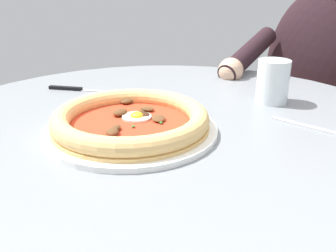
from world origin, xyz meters
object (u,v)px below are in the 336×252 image
at_px(fork_utensil, 316,128).
at_px(cafe_chair_diner, 327,124).
at_px(dining_table, 166,188).
at_px(water_glass, 273,84).
at_px(diner_person, 310,133).
at_px(pizza_on_plate, 131,122).
at_px(steak_knife, 76,89).

xyz_separation_m(fork_utensil, cafe_chair_diner, (0.57, -0.38, -0.24)).
distance_m(dining_table, water_glass, 0.33).
relative_size(dining_table, diner_person, 0.89).
xyz_separation_m(water_glass, fork_utensil, (-0.17, -0.02, -0.04)).
height_order(pizza_on_plate, water_glass, water_glass).
relative_size(pizza_on_plate, cafe_chair_diner, 0.38).
xyz_separation_m(pizza_on_plate, fork_utensil, (-0.03, -0.35, -0.02)).
height_order(steak_knife, diner_person, diner_person).
relative_size(dining_table, cafe_chair_diner, 1.25).
relative_size(steak_knife, diner_person, 0.17).
distance_m(pizza_on_plate, steak_knife, 0.31).
xyz_separation_m(dining_table, diner_person, (0.44, -0.54, -0.10)).
bearing_deg(dining_table, pizza_on_plate, 98.36).
height_order(dining_table, cafe_chair_diner, cafe_chair_diner).
bearing_deg(water_glass, dining_table, 116.08).
height_order(fork_utensil, diner_person, diner_person).
xyz_separation_m(steak_knife, fork_utensil, (-0.32, -0.47, -0.00)).
xyz_separation_m(fork_utensil, diner_person, (0.48, -0.26, -0.23)).
xyz_separation_m(pizza_on_plate, diner_person, (0.45, -0.61, -0.25)).
bearing_deg(fork_utensil, water_glass, 7.77).
relative_size(pizza_on_plate, fork_utensil, 2.31).
relative_size(fork_utensil, diner_person, 0.12).
bearing_deg(steak_knife, diner_person, -77.18).
relative_size(water_glass, diner_person, 0.08).
height_order(water_glass, diner_person, diner_person).
distance_m(fork_utensil, diner_person, 0.60).
relative_size(water_glass, steak_knife, 0.49).
bearing_deg(diner_person, steak_knife, 102.82).
bearing_deg(cafe_chair_diner, dining_table, 129.09).
relative_size(pizza_on_plate, water_glass, 3.31).
bearing_deg(diner_person, pizza_on_plate, 126.67).
xyz_separation_m(dining_table, pizza_on_plate, (-0.01, 0.07, 0.15)).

